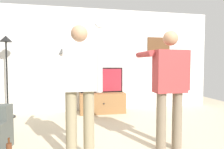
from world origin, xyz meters
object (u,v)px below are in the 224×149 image
Objects in this scene: television at (102,80)px; framed_picture at (159,45)px; person_standing_nearer_couch at (169,83)px; tv_stand at (102,102)px; wall_clock at (100,22)px; floor_lamp at (6,59)px; person_standing_nearer_lamp at (80,85)px.

television is 1.63× the size of framed_picture.
person_standing_nearer_couch is (0.60, -2.41, 0.15)m from television.
wall_clock is (-0.00, 0.29, 2.09)m from tv_stand.
wall_clock is at bearing 8.79° from floor_lamp.
person_standing_nearer_couch is (0.60, -2.36, 0.73)m from tv_stand.
wall_clock reaches higher than person_standing_nearer_couch.
television is 2.56m from person_standing_nearer_lamp.
television is 0.58× the size of floor_lamp.
wall_clock is 3.04m from person_standing_nearer_couch.
floor_lamp is (-2.21, -0.34, -1.00)m from wall_clock.
person_standing_nearer_lamp is 1.01× the size of person_standing_nearer_couch.
wall_clock is 0.14× the size of floor_lamp.
wall_clock is at bearing 90.00° from tv_stand.
tv_stand is at bearing 104.37° from person_standing_nearer_couch.
person_standing_nearer_couch is at bearing -39.38° from floor_lamp.
floor_lamp is at bearing 123.05° from person_standing_nearer_lamp.
floor_lamp is at bearing 140.62° from person_standing_nearer_couch.
wall_clock is 3.10m from person_standing_nearer_lamp.
framed_picture is at bearing 10.00° from tv_stand.
television is at bearing -171.55° from framed_picture.
person_standing_nearer_lamp is (-2.34, -2.71, -0.78)m from framed_picture.
person_standing_nearer_lamp is (-0.67, -2.46, 0.16)m from television.
wall_clock is 1.77m from framed_picture.
person_standing_nearer_couch is at bearing -111.94° from framed_picture.
television is 2.49m from person_standing_nearer_couch.
framed_picture is 3.67m from person_standing_nearer_lamp.
tv_stand is 2.46m from floor_lamp.
framed_picture reaches higher than person_standing_nearer_couch.
tv_stand is 0.66× the size of person_standing_nearer_lamp.
television is 1.94m from framed_picture.
tv_stand is 0.60× the size of floor_lamp.
wall_clock reaches higher than person_standing_nearer_lamp.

